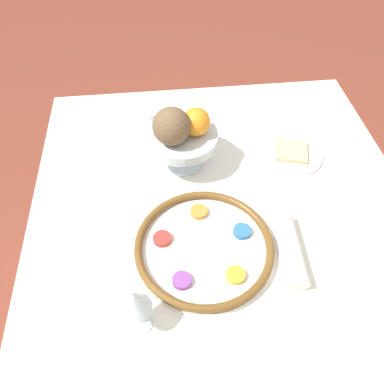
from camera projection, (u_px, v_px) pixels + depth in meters
ground_plane at (215, 335)px, 1.56m from camera, size 8.00×8.00×0.00m
dining_table at (220, 295)px, 1.27m from camera, size 1.29×1.05×0.76m
seder_plate at (204, 246)px, 0.93m from camera, size 0.35×0.35×0.03m
wine_glass at (135, 302)px, 0.74m from camera, size 0.07×0.07×0.15m
fruit_stand at (182, 140)px, 1.08m from camera, size 0.21×0.21×0.11m
orange_fruit at (196, 122)px, 1.03m from camera, size 0.08×0.08×0.08m
coconut at (172, 126)px, 1.00m from camera, size 0.10×0.10×0.10m
bread_plate at (291, 153)px, 1.16m from camera, size 0.19×0.19×0.02m
napkin_roll at (290, 249)px, 0.91m from camera, size 0.20×0.06×0.05m
cup_near at (152, 116)px, 1.24m from camera, size 0.08×0.08×0.06m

